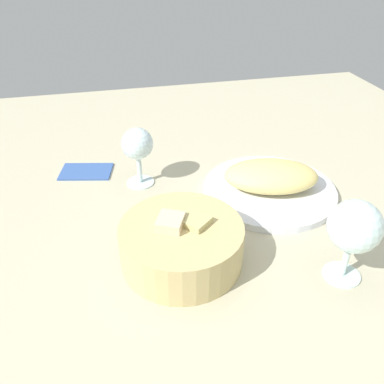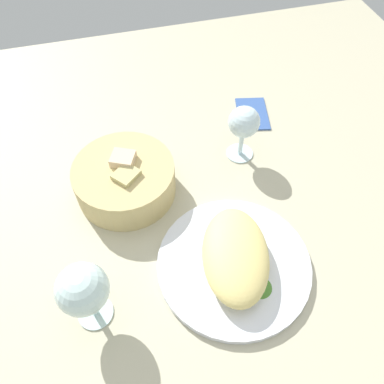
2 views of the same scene
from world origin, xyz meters
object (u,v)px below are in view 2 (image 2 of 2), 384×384
Objects in this scene: bread_basket at (125,179)px; folded_napkin at (252,113)px; wine_glass_near at (244,125)px; wine_glass_far at (83,290)px; plate at (232,265)px.

bread_basket is 35.60cm from folded_napkin.
wine_glass_near reaches higher than bread_basket.
folded_napkin is (11.16, -7.12, -8.13)cm from wine_glass_near.
wine_glass_near is at bearing -81.78° from bread_basket.
wine_glass_near is at bearing -51.59° from wine_glass_far.
plate is 2.14× the size of wine_glass_near.
wine_glass_far reaches higher than bread_basket.
folded_napkin is (36.11, -17.26, -0.30)cm from plate.
wine_glass_near is at bearing -22.13° from plate.
wine_glass_near reaches higher than plate.
plate reaches higher than folded_napkin.
plate is 1.37× the size of bread_basket.
bread_basket is 25.74cm from wine_glass_far.
bread_basket is at bearing 98.22° from wine_glass_near.
wine_glass_far is at bearing 95.02° from plate.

